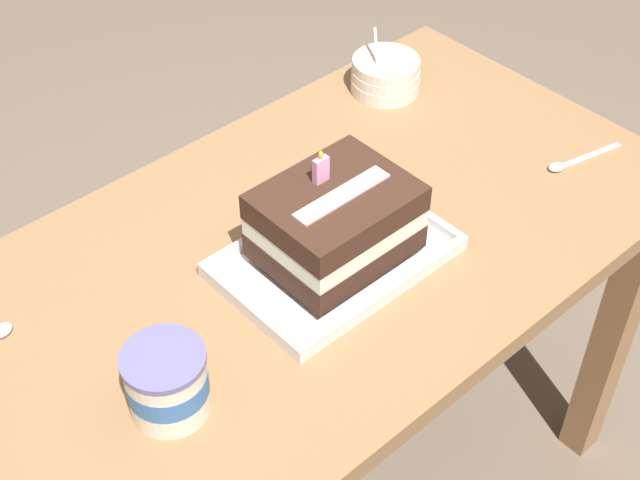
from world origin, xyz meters
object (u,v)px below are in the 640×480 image
(serving_spoon_near_tray, at_px, (569,163))
(birthday_cake, at_px, (335,221))
(ice_cream_tub, at_px, (167,382))
(bowl_stack, at_px, (385,75))
(foil_tray, at_px, (335,258))

(serving_spoon_near_tray, bearing_deg, birthday_cake, 168.39)
(birthday_cake, relative_size, serving_spoon_near_tray, 1.38)
(ice_cream_tub, bearing_deg, bowl_stack, 24.68)
(ice_cream_tub, distance_m, serving_spoon_near_tray, 0.78)
(foil_tray, distance_m, birthday_cake, 0.07)
(foil_tray, distance_m, bowl_stack, 0.47)
(birthday_cake, relative_size, bowl_stack, 1.66)
(bowl_stack, xyz_separation_m, ice_cream_tub, (-0.71, -0.33, 0.02))
(ice_cream_tub, bearing_deg, birthday_cake, 9.25)
(foil_tray, height_order, bowl_stack, bowl_stack)
(foil_tray, bearing_deg, birthday_cake, 90.00)
(foil_tray, height_order, birthday_cake, birthday_cake)
(bowl_stack, bearing_deg, foil_tray, -144.20)
(foil_tray, relative_size, birthday_cake, 1.59)
(foil_tray, xyz_separation_m, ice_cream_tub, (-0.33, -0.05, 0.04))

